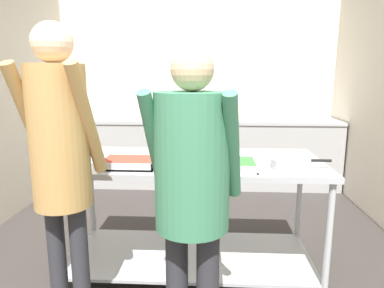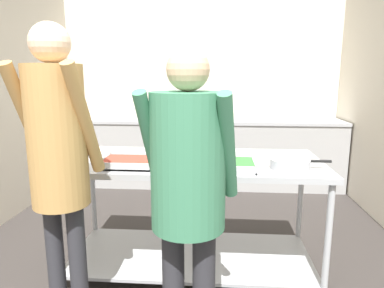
{
  "view_description": "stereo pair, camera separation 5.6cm",
  "coord_description": "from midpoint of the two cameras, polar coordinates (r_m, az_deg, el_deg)",
  "views": [
    {
      "loc": [
        0.21,
        -1.17,
        1.53
      ],
      "look_at": [
        0.06,
        1.44,
        1.01
      ],
      "focal_mm": 32.0,
      "sensor_mm": 36.0,
      "label": 1
    },
    {
      "loc": [
        0.26,
        -1.17,
        1.53
      ],
      "look_at": [
        0.06,
        1.44,
        1.01
      ],
      "focal_mm": 32.0,
      "sensor_mm": 36.0,
      "label": 2
    }
  ],
  "objects": [
    {
      "name": "plate_stack",
      "position": [
        2.82,
        -15.15,
        -1.34
      ],
      "size": [
        0.26,
        0.26,
        0.05
      ],
      "color": "white",
      "rests_on": "serving_counter"
    },
    {
      "name": "water_bottle",
      "position": [
        4.83,
        4.6,
        5.45
      ],
      "size": [
        0.07,
        0.07,
        0.23
      ],
      "color": "brown",
      "rests_on": "back_counter"
    },
    {
      "name": "guest_serving_right",
      "position": [
        1.97,
        -20.65,
        -0.98
      ],
      "size": [
        0.43,
        0.38,
        1.8
      ],
      "color": "#2D2D33",
      "rests_on": "ground_plane"
    },
    {
      "name": "serving_counter",
      "position": [
        2.67,
        0.45,
        -8.75
      ],
      "size": [
        1.95,
        0.87,
        0.91
      ],
      "color": "#ADAFB5",
      "rests_on": "ground_plane"
    },
    {
      "name": "back_counter",
      "position": [
        4.84,
        1.46,
        -1.34
      ],
      "size": [
        3.9,
        0.65,
        0.94
      ],
      "color": "#A8A8A8",
      "rests_on": "ground_plane"
    },
    {
      "name": "broccoli_bowl",
      "position": [
        2.39,
        -1.67,
        -2.69
      ],
      "size": [
        0.24,
        0.24,
        0.11
      ],
      "color": "silver",
      "rests_on": "serving_counter"
    },
    {
      "name": "serving_tray_roast",
      "position": [
        2.35,
        6.5,
        -3.5
      ],
      "size": [
        0.38,
        0.3,
        0.05
      ],
      "color": "#ADAFB5",
      "rests_on": "serving_counter"
    },
    {
      "name": "wall_rear",
      "position": [
        5.1,
        1.73,
        8.98
      ],
      "size": [
        4.06,
        0.06,
        2.65
      ],
      "color": "beige",
      "rests_on": "ground_plane"
    },
    {
      "name": "sauce_pan",
      "position": [
        2.43,
        16.7,
        -3.13
      ],
      "size": [
        0.41,
        0.27,
        0.07
      ],
      "color": "#ADAFB5",
      "rests_on": "serving_counter"
    },
    {
      "name": "guest_serving_left",
      "position": [
        1.74,
        0.28,
        -5.64
      ],
      "size": [
        0.52,
        0.4,
        1.66
      ],
      "color": "#2D2D33",
      "rests_on": "ground_plane"
    },
    {
      "name": "serving_tray_vegetables",
      "position": [
        2.43,
        -9.77,
        -3.05
      ],
      "size": [
        0.37,
        0.29,
        0.05
      ],
      "color": "#ADAFB5",
      "rests_on": "serving_counter"
    }
  ]
}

